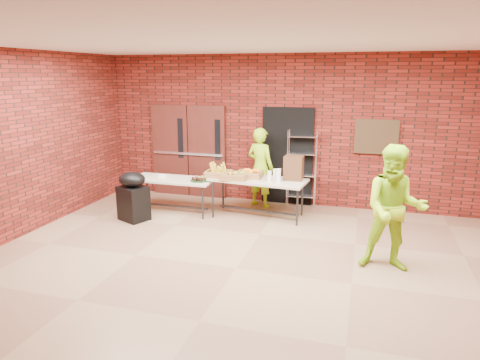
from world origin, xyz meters
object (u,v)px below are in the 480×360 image
table_right (258,182)px  volunteer_woman (260,167)px  wire_rack (302,169)px  covered_grill (133,196)px  table_left (173,181)px  volunteer_man (394,209)px  coffee_dispenser (294,168)px

table_right → volunteer_woman: 0.74m
wire_rack → volunteer_woman: size_ratio=0.97×
wire_rack → covered_grill: 3.51m
table_right → table_left: bearing=-168.2°
table_right → covered_grill: (-2.27, -0.88, -0.23)m
table_right → volunteer_man: (2.44, -1.74, 0.21)m
coffee_dispenser → table_left: bearing=-172.2°
table_left → wire_rack: bearing=23.9°
covered_grill → wire_rack: bearing=55.6°
table_right → covered_grill: bearing=-152.8°
coffee_dispenser → covered_grill: size_ratio=0.49×
table_left → coffee_dispenser: (2.43, 0.33, 0.37)m
wire_rack → table_right: (-0.71, -0.93, -0.12)m
table_left → volunteer_woman: size_ratio=1.01×
covered_grill → volunteer_woman: (2.14, 1.60, 0.37)m
covered_grill → volunteer_man: size_ratio=0.52×
coffee_dispenser → volunteer_woman: size_ratio=0.28×
wire_rack → volunteer_woman: bearing=-170.4°
covered_grill → volunteer_woman: volunteer_woman is taller
coffee_dispenser → volunteer_woman: bearing=145.1°
table_left → volunteer_woman: 1.86m
table_right → coffee_dispenser: 0.75m
wire_rack → volunteer_man: bearing=-62.1°
wire_rack → covered_grill: (-2.98, -1.82, -0.35)m
volunteer_woman → wire_rack: bearing=-145.7°
wire_rack → table_right: wire_rack is taller
wire_rack → covered_grill: size_ratio=1.72×
volunteer_woman → covered_grill: bearing=56.5°
table_right → covered_grill: covered_grill is taller
wire_rack → volunteer_woman: (-0.85, -0.22, 0.02)m
wire_rack → volunteer_man: (1.72, -2.67, 0.09)m
volunteer_woman → volunteer_man: volunteer_man is taller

